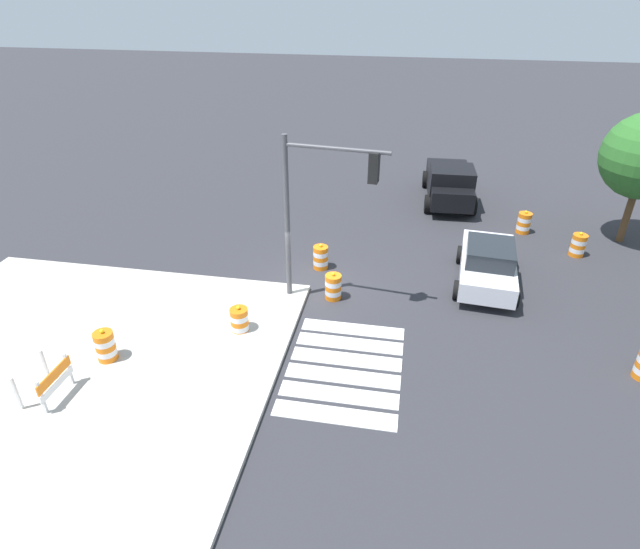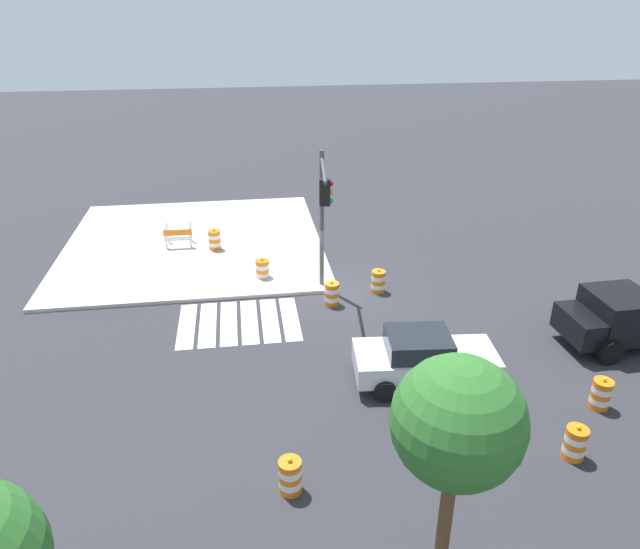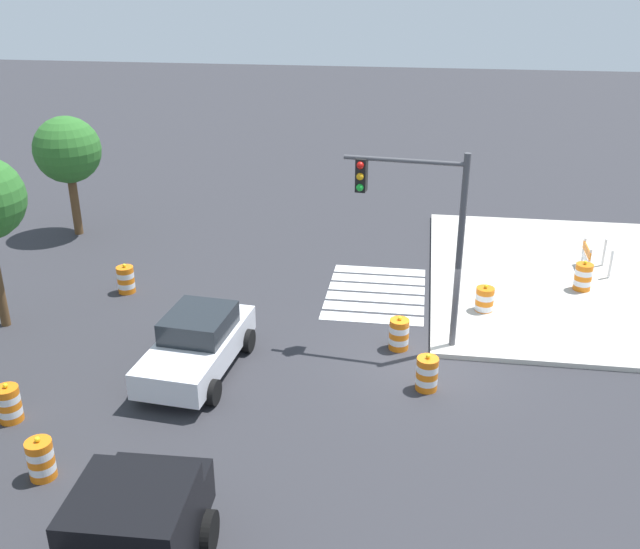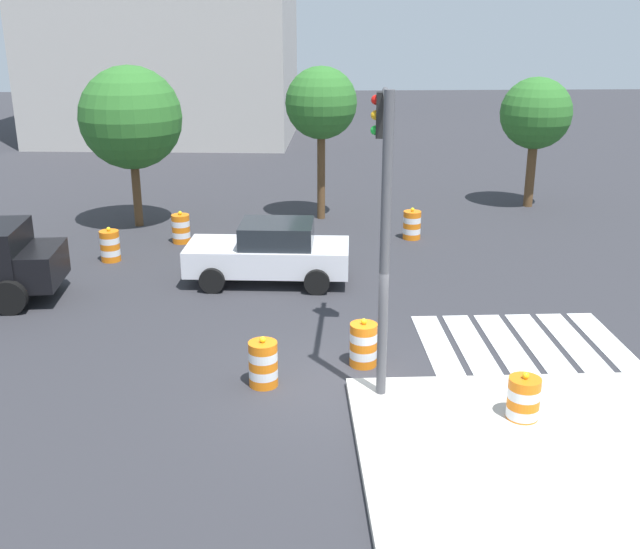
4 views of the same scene
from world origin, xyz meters
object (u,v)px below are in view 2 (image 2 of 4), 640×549
at_px(traffic_light_pole, 323,205).
at_px(traffic_barrel_on_sidewalk, 215,240).
at_px(traffic_barrel_near_corner, 290,476).
at_px(traffic_barrel_median_far, 262,270).
at_px(traffic_barrel_crosswalk_end, 601,394).
at_px(traffic_barrel_lane_center, 575,443).
at_px(traffic_barrel_median_near, 378,281).
at_px(sports_car, 423,358).
at_px(traffic_barrel_far_curb, 332,294).
at_px(street_tree_streetside_mid, 458,423).
at_px(construction_barricade, 178,235).
at_px(pickup_truck, 631,318).

bearing_deg(traffic_light_pole, traffic_barrel_on_sidewalk, -51.95).
height_order(traffic_barrel_near_corner, traffic_barrel_median_far, same).
xyz_separation_m(traffic_barrel_crosswalk_end, traffic_barrel_lane_center, (1.82, 1.78, 0.00)).
bearing_deg(traffic_barrel_crosswalk_end, traffic_barrel_on_sidewalk, -49.35).
bearing_deg(traffic_barrel_median_near, traffic_barrel_crosswalk_end, 119.98).
height_order(sports_car, traffic_barrel_far_curb, sports_car).
relative_size(traffic_barrel_median_near, street_tree_streetside_mid, 0.20).
height_order(sports_car, street_tree_streetside_mid, street_tree_streetside_mid).
relative_size(traffic_barrel_near_corner, traffic_barrel_lane_center, 1.00).
relative_size(traffic_barrel_far_curb, construction_barricade, 0.78).
bearing_deg(sports_car, pickup_truck, -171.78).
bearing_deg(traffic_barrel_crosswalk_end, traffic_barrel_far_curb, -47.41).
relative_size(pickup_truck, construction_barricade, 4.01).
xyz_separation_m(pickup_truck, traffic_barrel_far_curb, (9.56, -4.15, -0.52)).
xyz_separation_m(traffic_barrel_lane_center, traffic_light_pole, (5.12, -9.38, 3.46)).
xyz_separation_m(traffic_barrel_near_corner, traffic_barrel_median_near, (-4.50, -9.90, 0.00)).
distance_m(pickup_truck, traffic_barrel_lane_center, 6.80).
bearing_deg(construction_barricade, pickup_truck, 146.34).
xyz_separation_m(sports_car, traffic_barrel_far_curb, (1.97, -5.24, -0.36)).
height_order(traffic_barrel_near_corner, traffic_light_pole, traffic_light_pole).
relative_size(pickup_truck, traffic_barrel_lane_center, 5.11).
relative_size(pickup_truck, traffic_barrel_on_sidewalk, 5.11).
xyz_separation_m(traffic_barrel_near_corner, traffic_barrel_lane_center, (-7.31, -0.09, 0.00)).
distance_m(pickup_truck, street_tree_streetside_mid, 12.39).
bearing_deg(street_tree_streetside_mid, traffic_barrel_far_curb, -88.60).
distance_m(traffic_barrel_lane_center, traffic_light_pole, 11.23).
height_order(traffic_barrel_lane_center, traffic_barrel_on_sidewalk, traffic_barrel_on_sidewalk).
distance_m(traffic_barrel_crosswalk_end, street_tree_streetside_mid, 8.59).
xyz_separation_m(sports_car, traffic_barrel_median_near, (-0.04, -6.04, -0.36)).
xyz_separation_m(pickup_truck, traffic_light_pole, (9.85, -4.51, 2.94)).
height_order(traffic_barrel_far_curb, traffic_barrel_on_sidewalk, traffic_barrel_on_sidewalk).
height_order(traffic_barrel_crosswalk_end, traffic_barrel_on_sidewalk, traffic_barrel_on_sidewalk).
height_order(pickup_truck, traffic_barrel_median_near, pickup_truck).
relative_size(sports_car, traffic_light_pole, 0.81).
bearing_deg(traffic_light_pole, pickup_truck, 155.38).
bearing_deg(street_tree_streetside_mid, sports_car, -104.37).
bearing_deg(traffic_barrel_on_sidewalk, traffic_barrel_near_corner, 97.90).
distance_m(traffic_barrel_lane_center, street_tree_streetside_mid, 6.38).
height_order(traffic_barrel_near_corner, traffic_barrel_on_sidewalk, traffic_barrel_on_sidewalk).
relative_size(traffic_barrel_median_near, construction_barricade, 0.78).
xyz_separation_m(sports_car, street_tree_streetside_mid, (1.68, 6.57, 3.14)).
height_order(traffic_barrel_median_near, construction_barricade, construction_barricade).
relative_size(traffic_light_pole, street_tree_streetside_mid, 1.06).
bearing_deg(construction_barricade, traffic_barrel_crosswalk_end, 133.44).
relative_size(sports_car, traffic_barrel_far_curb, 4.36).
distance_m(sports_car, traffic_barrel_median_far, 8.98).
relative_size(traffic_barrel_median_far, traffic_barrel_far_curb, 1.00).
relative_size(traffic_barrel_near_corner, traffic_barrel_on_sidewalk, 1.00).
height_order(traffic_barrel_far_curb, street_tree_streetside_mid, street_tree_streetside_mid).
relative_size(pickup_truck, traffic_barrel_crosswalk_end, 5.11).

